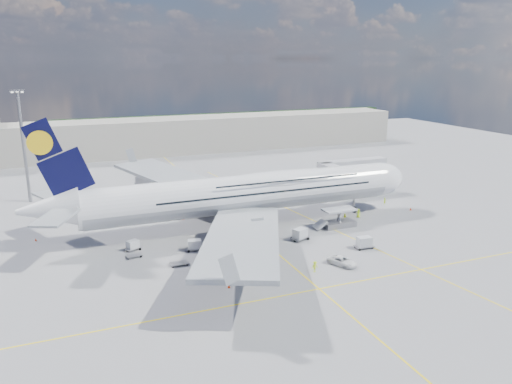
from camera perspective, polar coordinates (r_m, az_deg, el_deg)
name	(u,v)px	position (r m, az deg, el deg)	size (l,w,h in m)	color
ground	(265,243)	(90.19, 1.03, -5.84)	(300.00, 300.00, 0.00)	gray
taxi_line_main	(265,243)	(90.19, 1.03, -5.83)	(0.25, 220.00, 0.01)	yellow
taxi_line_cross	(319,289)	(73.71, 7.23, -10.92)	(120.00, 0.25, 0.01)	yellow
taxi_line_diag	(308,218)	(104.44, 5.97, -2.97)	(0.25, 100.00, 0.01)	yellow
airliner	(246,193)	(97.00, -1.12, -0.07)	(77.26, 79.15, 23.71)	white
jet_bridge	(347,169)	(119.53, 10.32, 2.57)	(18.80, 12.10, 8.50)	#B7B7BC
cargo_loader	(338,221)	(99.54, 9.33, -3.25)	(8.53, 3.20, 3.67)	silver
light_mast	(24,145)	(124.17, -25.03, 4.85)	(3.00, 0.70, 25.50)	gray
terminal	(158,136)	(177.60, -11.10, 6.27)	(180.00, 16.00, 12.00)	#B2AD9E
tree_line	(226,122)	(231.19, -3.45, 7.99)	(160.00, 6.00, 8.00)	#193814
dolly_row_a	(134,256)	(86.23, -13.76, -7.09)	(2.75, 1.77, 0.38)	gray
dolly_row_b	(194,245)	(87.10, -7.05, -6.01)	(3.29, 2.22, 1.91)	gray
dolly_row_c	(179,263)	(81.73, -8.78, -8.04)	(2.96, 1.60, 0.43)	gray
dolly_back	(133,245)	(89.18, -13.90, -5.90)	(3.12, 2.56, 1.74)	gray
dolly_nose_far	(364,242)	(89.32, 12.25, -5.64)	(3.44, 2.06, 2.09)	gray
dolly_nose_near	(300,234)	(91.58, 5.06, -4.79)	(3.84, 3.05, 2.15)	gray
baggage_tug	(255,261)	(80.39, -0.17, -7.93)	(3.02, 2.15, 1.72)	white
catering_truck_inner	(198,194)	(114.90, -6.60, -0.24)	(7.78, 4.17, 4.40)	gray
catering_truck_outer	(147,182)	(129.95, -12.40, 1.11)	(6.09, 2.44, 3.61)	gray
service_van	(342,261)	(81.77, 9.83, -7.81)	(2.28, 4.95, 1.37)	white
crew_nose	(385,201)	(116.91, 14.50, -1.01)	(0.58, 0.38, 1.60)	#B4DC17
crew_loader	(345,218)	(102.97, 10.14, -2.90)	(0.83, 0.65, 1.71)	#D2E518
crew_wing	(244,243)	(87.26, -1.38, -5.90)	(1.12, 0.47, 1.92)	#BDE017
crew_van	(359,213)	(106.06, 11.64, -2.40)	(0.91, 0.59, 1.86)	#CCFA1A
crew_tug	(315,267)	(78.66, 6.75, -8.47)	(1.15, 0.66, 1.78)	#C5EA18
cone_nose	(411,209)	(114.19, 17.26, -1.86)	(0.47, 0.47, 0.60)	#ED3A0C
cone_wing_left_inner	(183,219)	(103.76, -8.30, -3.02)	(0.43, 0.43, 0.55)	#ED3A0C
cone_wing_left_outer	(161,206)	(112.91, -10.79, -1.62)	(0.49, 0.49, 0.62)	#ED3A0C
cone_wing_right_inner	(249,242)	(89.69, -0.80, -5.77)	(0.44, 0.44, 0.56)	#ED3A0C
cone_wing_right_outer	(229,286)	(73.44, -3.11, -10.69)	(0.44, 0.44, 0.56)	#ED3A0C
cone_tail	(36,240)	(99.44, -23.86, -5.01)	(0.39, 0.39, 0.50)	#ED3A0C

